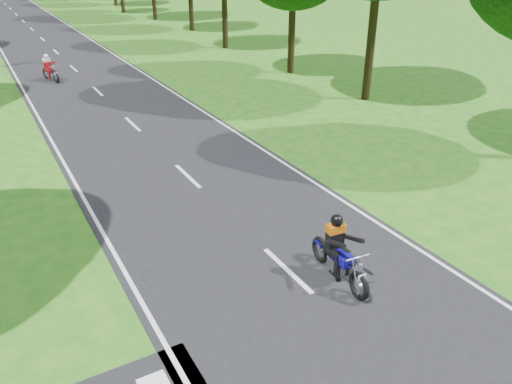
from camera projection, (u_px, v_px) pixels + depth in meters
ground at (341, 322)px, 9.97m from camera, size 160.00×160.00×0.00m
main_road at (23, 21)px, 48.95m from camera, size 7.00×140.00×0.02m
road_markings at (24, 23)px, 47.42m from camera, size 7.40×140.00×0.01m
rider_near_blue at (340, 249)px, 10.90m from camera, size 0.76×1.89×1.54m
rider_far_red at (49, 68)px, 27.16m from camera, size 0.96×1.82×1.44m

